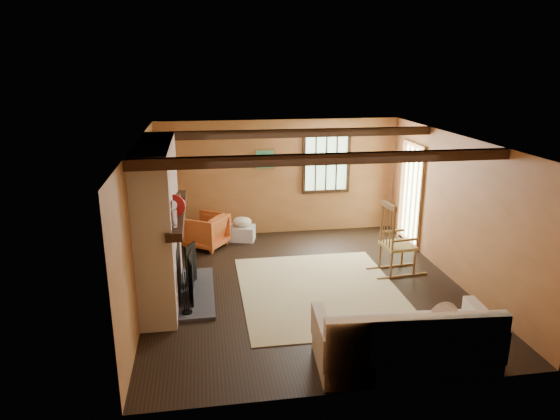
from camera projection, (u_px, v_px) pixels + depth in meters
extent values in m
plane|color=black|center=(305.00, 286.00, 8.13)|extent=(5.50, 5.50, 0.00)
cube|color=#AD6A3D|center=(279.00, 178.00, 10.40)|extent=(5.00, 0.02, 2.40)
cube|color=#AD6A3D|center=(360.00, 293.00, 5.19)|extent=(5.00, 0.02, 2.40)
cube|color=#AD6A3D|center=(142.00, 224.00, 7.42)|extent=(0.02, 5.50, 2.40)
cube|color=#AD6A3D|center=(455.00, 209.00, 8.17)|extent=(0.02, 5.50, 2.40)
cube|color=silver|center=(307.00, 140.00, 7.45)|extent=(5.00, 5.50, 0.02)
cube|color=#321A10|center=(327.00, 159.00, 6.33)|extent=(5.00, 0.12, 0.14)
cube|color=#321A10|center=(293.00, 133.00, 8.61)|extent=(5.00, 0.12, 0.14)
cube|color=#321A10|center=(326.00, 162.00, 10.43)|extent=(1.02, 0.06, 1.32)
cube|color=#B0D7A5|center=(326.00, 162.00, 10.46)|extent=(0.90, 0.01, 1.20)
cube|color=#321A10|center=(326.00, 162.00, 10.44)|extent=(0.90, 0.03, 0.02)
cube|color=brown|center=(411.00, 195.00, 9.83)|extent=(0.06, 1.00, 2.06)
cube|color=#B0D7A5|center=(412.00, 195.00, 9.83)|extent=(0.01, 0.80, 1.85)
cube|color=brown|center=(265.00, 159.00, 10.21)|extent=(0.42, 0.03, 0.42)
cube|color=#2A8073|center=(265.00, 159.00, 10.19)|extent=(0.36, 0.01, 0.36)
cube|color=brown|center=(159.00, 223.00, 7.46)|extent=(0.50, 2.20, 2.40)
cube|color=black|center=(167.00, 269.00, 7.68)|extent=(0.38, 1.00, 0.85)
cube|color=#3C3C41|center=(196.00, 292.00, 7.87)|extent=(0.55, 1.80, 0.05)
cube|color=#321A10|center=(177.00, 213.00, 7.46)|extent=(0.22, 2.30, 0.12)
cube|color=black|center=(190.00, 282.00, 7.39)|extent=(0.08, 0.34, 0.67)
cube|color=black|center=(191.00, 272.00, 7.71)|extent=(0.07, 0.34, 0.67)
cube|color=black|center=(191.00, 264.00, 8.04)|extent=(0.17, 0.31, 0.67)
cylinder|color=black|center=(187.00, 312.00, 7.17)|extent=(0.16, 0.16, 0.02)
cylinder|color=black|center=(184.00, 294.00, 7.05)|extent=(0.01, 0.01, 0.64)
cylinder|color=black|center=(186.00, 293.00, 7.08)|extent=(0.01, 0.01, 0.64)
cylinder|color=black|center=(188.00, 291.00, 7.12)|extent=(0.01, 0.01, 0.64)
cylinder|color=white|center=(173.00, 218.00, 6.61)|extent=(0.11, 0.11, 0.23)
sphere|color=white|center=(172.00, 205.00, 6.55)|extent=(0.13, 0.13, 0.13)
cylinder|color=#AE1713|center=(175.00, 206.00, 7.03)|extent=(0.32, 0.13, 0.32)
cube|color=black|center=(177.00, 202.00, 7.61)|extent=(0.24, 0.19, 0.11)
cylinder|color=#321A10|center=(177.00, 197.00, 7.87)|extent=(0.09, 0.09, 0.11)
cylinder|color=#321A10|center=(178.00, 196.00, 8.00)|extent=(0.08, 0.08, 0.09)
cube|color=tan|center=(320.00, 291.00, 7.97)|extent=(2.50, 3.00, 0.01)
cube|color=tan|center=(398.00, 246.00, 8.55)|extent=(0.55, 0.57, 0.05)
cube|color=brown|center=(389.00, 206.00, 8.29)|extent=(0.10, 0.50, 0.09)
cylinder|color=brown|center=(415.00, 262.00, 8.47)|extent=(0.04, 0.04, 0.48)
cylinder|color=brown|center=(402.00, 253.00, 8.88)|extent=(0.04, 0.04, 0.48)
cylinder|color=brown|center=(391.00, 265.00, 8.37)|extent=(0.04, 0.04, 0.48)
cylinder|color=brown|center=(380.00, 255.00, 8.77)|extent=(0.04, 0.04, 0.48)
cylinder|color=brown|center=(394.00, 230.00, 8.19)|extent=(0.04, 0.04, 0.81)
cylinder|color=brown|center=(382.00, 222.00, 8.59)|extent=(0.04, 0.04, 0.81)
cylinder|color=brown|center=(390.00, 229.00, 8.30)|extent=(0.02, 0.02, 0.67)
cylinder|color=brown|center=(388.00, 227.00, 8.40)|extent=(0.02, 0.02, 0.67)
cylinder|color=brown|center=(385.00, 225.00, 8.50)|extent=(0.02, 0.02, 0.67)
cube|color=brown|center=(405.00, 240.00, 8.28)|extent=(0.46, 0.09, 0.03)
cube|color=brown|center=(392.00, 231.00, 8.72)|extent=(0.46, 0.09, 0.03)
cube|color=brown|center=(402.00, 276.00, 8.49)|extent=(0.92, 0.14, 0.03)
cube|color=brown|center=(390.00, 266.00, 8.89)|extent=(0.92, 0.14, 0.03)
cube|color=white|center=(403.00, 347.00, 5.98)|extent=(2.13, 1.08, 0.45)
cube|color=white|center=(417.00, 340.00, 5.51)|extent=(2.07, 0.30, 0.57)
cube|color=white|center=(323.00, 336.00, 5.84)|extent=(0.21, 0.94, 0.41)
cube|color=white|center=(484.00, 328.00, 6.00)|extent=(0.21, 0.94, 0.41)
ellipsoid|color=white|center=(444.00, 316.00, 6.02)|extent=(0.38, 0.16, 0.37)
cylinder|color=brown|center=(178.00, 237.00, 10.26)|extent=(0.42, 0.13, 0.13)
cylinder|color=brown|center=(184.00, 236.00, 10.28)|extent=(0.42, 0.13, 0.13)
cylinder|color=brown|center=(191.00, 236.00, 10.30)|extent=(0.42, 0.13, 0.13)
cylinder|color=brown|center=(177.00, 231.00, 10.22)|extent=(0.42, 0.13, 0.13)
cylinder|color=brown|center=(184.00, 231.00, 10.24)|extent=(0.42, 0.13, 0.13)
cylinder|color=brown|center=(191.00, 230.00, 10.26)|extent=(0.42, 0.13, 0.13)
cube|color=white|center=(242.00, 233.00, 10.20)|extent=(0.58, 0.49, 0.30)
ellipsoid|color=white|center=(242.00, 222.00, 10.13)|extent=(0.46, 0.40, 0.19)
imported|color=#BF6026|center=(206.00, 231.00, 9.78)|extent=(1.00, 1.00, 0.67)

